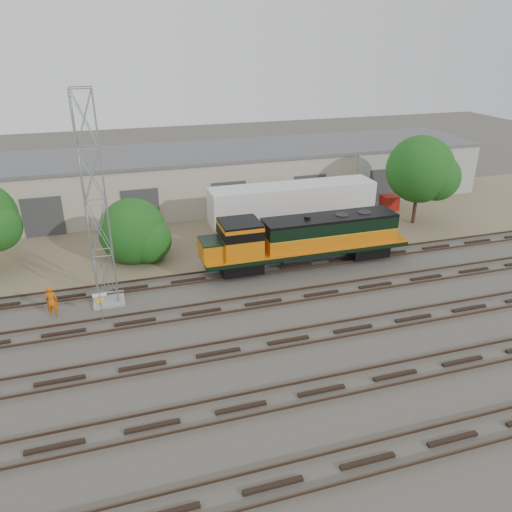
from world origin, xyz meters
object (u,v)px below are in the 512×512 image
object	(u,v)px
locomotive	(303,239)
worker	(51,301)
semi_trailer	(296,203)
signal_tower	(96,207)

from	to	relation	value
locomotive	worker	world-z (taller)	locomotive
worker	semi_trailer	distance (m)	20.94
signal_tower	worker	size ratio (longest dim) A/B	6.48
locomotive	signal_tower	bearing A→B (deg)	-174.54
locomotive	worker	distance (m)	17.28
semi_trailer	worker	bearing A→B (deg)	-155.68
signal_tower	semi_trailer	size ratio (longest dim) A/B	0.93
signal_tower	semi_trailer	bearing A→B (deg)	25.98
locomotive	worker	size ratio (longest dim) A/B	7.67
signal_tower	semi_trailer	distance (m)	17.93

